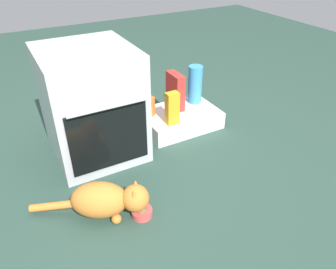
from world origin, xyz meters
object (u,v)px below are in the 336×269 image
pantry_cabinet (180,119)px  food_bowl (142,212)px  sauce_jar (150,106)px  cereal_box (175,91)px  oven (92,104)px  cat (106,200)px  water_bottle (195,84)px  juice_carton (172,108)px

pantry_cabinet → food_bowl: bearing=-132.4°
sauce_jar → cereal_box: 0.23m
pantry_cabinet → food_bowl: size_ratio=5.02×
oven → cat: (-0.15, -0.61, -0.25)m
oven → pantry_cabinet: 0.73m
food_bowl → cereal_box: size_ratio=0.41×
food_bowl → cat: 0.20m
cat → pantry_cabinet: bearing=67.0°
sauce_jar → cereal_box: size_ratio=0.50×
cereal_box → oven: bearing=-173.1°
pantry_cabinet → sauce_jar: sauce_jar is taller
pantry_cabinet → cat: cat is taller
cat → cereal_box: bearing=70.0°
water_bottle → cereal_box: bearing=-175.7°
oven → sauce_jar: (0.44, 0.07, -0.16)m
pantry_cabinet → sauce_jar: 0.27m
food_bowl → juice_carton: bearing=48.8°
pantry_cabinet → cereal_box: cereal_box is taller
water_bottle → sauce_jar: bearing=-176.9°
food_bowl → sauce_jar: bearing=61.0°
pantry_cabinet → food_bowl: 0.97m
juice_carton → water_bottle: water_bottle is taller
pantry_cabinet → sauce_jar: bearing=164.4°
cat → water_bottle: water_bottle is taller
cat → juice_carton: size_ratio=2.43×
sauce_jar → juice_carton: 0.21m
sauce_jar → water_bottle: (0.41, 0.02, 0.08)m
pantry_cabinet → juice_carton: juice_carton is taller
juice_carton → food_bowl: bearing=-131.2°
oven → pantry_cabinet: (0.67, 0.01, -0.30)m
oven → cereal_box: oven is taller
cat → juice_carton: (0.68, 0.50, 0.14)m
oven → food_bowl: size_ratio=6.31×
cat → sauce_jar: size_ratio=4.17×
pantry_cabinet → cat: (-0.81, -0.62, 0.05)m
juice_carton → pantry_cabinet: bearing=42.5°
oven → juice_carton: bearing=-12.6°
cereal_box → sauce_jar: bearing=-177.9°
food_bowl → cat: cat is taller
oven → water_bottle: oven is taller
cat → juice_carton: 0.85m
pantry_cabinet → food_bowl: pantry_cabinet is taller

